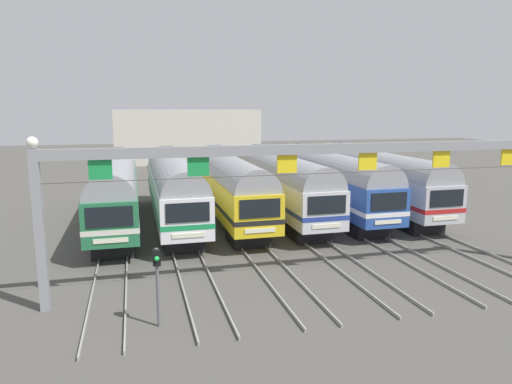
{
  "coord_description": "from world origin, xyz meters",
  "views": [
    {
      "loc": [
        -8.4,
        -32.84,
        8.01
      ],
      "look_at": [
        0.03,
        -0.63,
        2.07
      ],
      "focal_mm": 32.87,
      "sensor_mm": 36.0,
      "label": 1
    }
  ],
  "objects": [
    {
      "name": "maintenance_building",
      "position": [
        -0.46,
        39.75,
        3.91
      ],
      "size": [
        21.11,
        10.0,
        7.83
      ],
      "primitive_type": "cube",
      "color": "beige",
      "rests_on": "ground"
    },
    {
      "name": "track_bed",
      "position": [
        -0.0,
        17.0,
        0.07
      ],
      "size": [
        20.93,
        70.0,
        0.15
      ],
      "color": "gray",
      "rests_on": "ground"
    },
    {
      "name": "commuter_train_yellow",
      "position": [
        -1.94,
        -0.0,
        2.69
      ],
      "size": [
        2.88,
        18.06,
        5.05
      ],
      "color": "gold",
      "rests_on": "ground"
    },
    {
      "name": "commuter_train_green",
      "position": [
        -9.71,
        -0.0,
        2.69
      ],
      "size": [
        2.88,
        18.06,
        5.05
      ],
      "color": "#236B42",
      "rests_on": "ground"
    },
    {
      "name": "yard_signal_mast",
      "position": [
        -7.77,
        -16.13,
        2.11
      ],
      "size": [
        0.28,
        0.35,
        3.02
      ],
      "color": "#59595E",
      "rests_on": "ground"
    },
    {
      "name": "commuter_train_stainless",
      "position": [
        9.71,
        -0.0,
        2.69
      ],
      "size": [
        2.88,
        18.06,
        5.05
      ],
      "color": "#B2B5BA",
      "rests_on": "ground"
    },
    {
      "name": "commuter_train_white",
      "position": [
        -5.83,
        -0.0,
        2.69
      ],
      "size": [
        2.88,
        18.06,
        5.05
      ],
      "color": "white",
      "rests_on": "ground"
    },
    {
      "name": "commuter_train_silver",
      "position": [
        1.94,
        -0.0,
        2.69
      ],
      "size": [
        2.88,
        18.06,
        5.05
      ],
      "color": "silver",
      "rests_on": "ground"
    },
    {
      "name": "catenary_gantry",
      "position": [
        0.0,
        -13.5,
        5.33
      ],
      "size": [
        24.66,
        0.44,
        6.97
      ],
      "color": "gray",
      "rests_on": "ground"
    },
    {
      "name": "commuter_train_blue",
      "position": [
        5.83,
        -0.0,
        2.69
      ],
      "size": [
        2.88,
        18.06,
        5.05
      ],
      "color": "#284C9E",
      "rests_on": "ground"
    },
    {
      "name": "ground_plane",
      "position": [
        0.0,
        0.0,
        0.0
      ],
      "size": [
        160.0,
        160.0,
        0.0
      ],
      "primitive_type": "plane",
      "color": "#4C4944"
    }
  ]
}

